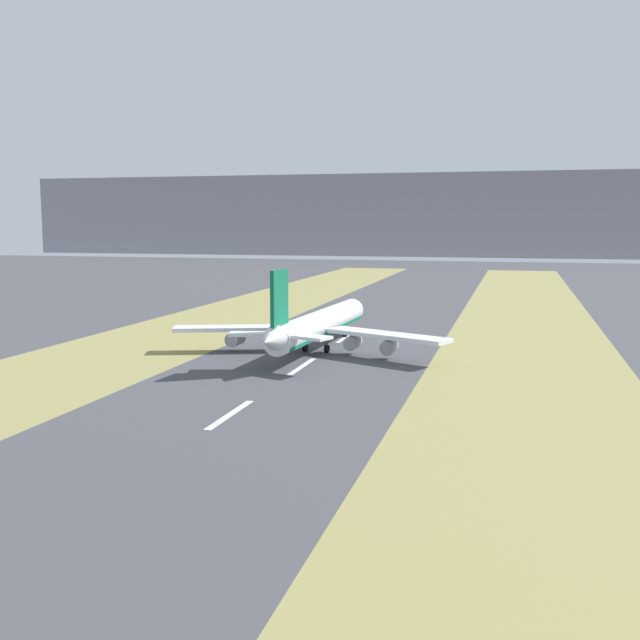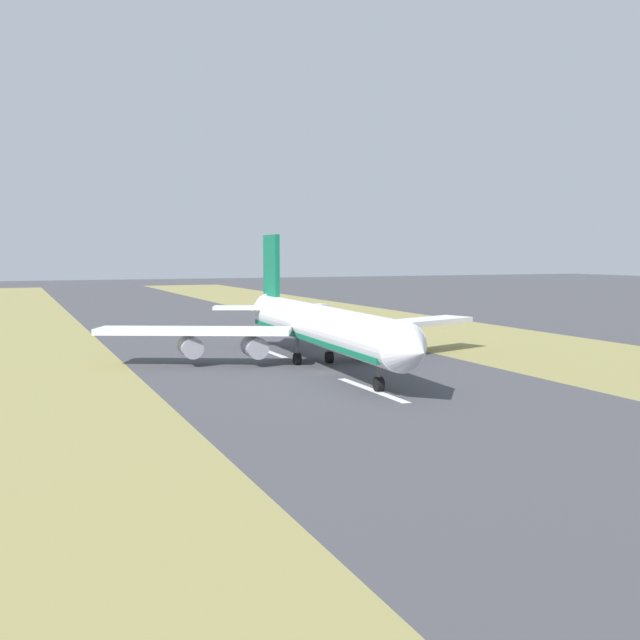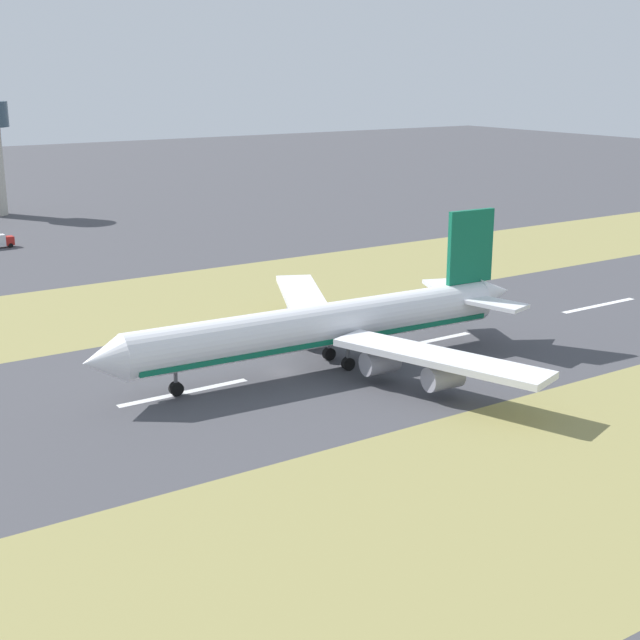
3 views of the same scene
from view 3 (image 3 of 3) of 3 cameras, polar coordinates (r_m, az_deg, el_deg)
ground_plane at (r=122.95m, az=-2.44°, el=-3.35°), size 800.00×800.00×0.00m
grass_median_west at (r=90.30m, az=12.70°, el=-11.11°), size 40.00×600.00×0.01m
grass_median_east at (r=161.65m, az=-10.67°, el=1.08°), size 40.00×600.00×0.01m
centreline_dash_near at (r=164.69m, az=17.43°, el=0.90°), size 1.20×18.00×0.01m
centreline_dash_mid at (r=136.95m, az=6.67°, el=-1.42°), size 1.20×18.00×0.01m
centreline_dash_far at (r=116.56m, az=-8.68°, el=-4.61°), size 1.20×18.00×0.01m
airplane_main_jet at (r=123.50m, az=0.76°, el=-0.32°), size 64.04×67.20×20.20m
service_truck at (r=221.09m, az=-19.82°, el=4.79°), size 2.72×6.07×3.10m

